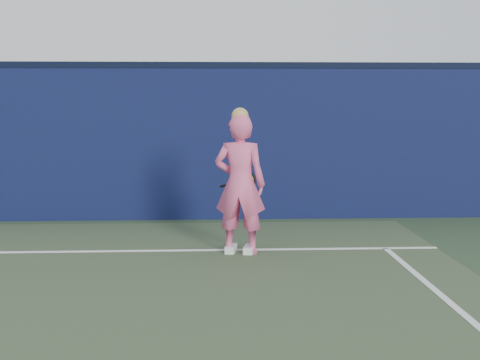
{
  "coord_description": "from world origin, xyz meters",
  "views": [
    {
      "loc": [
        2.42,
        -4.69,
        2.02
      ],
      "look_at": [
        2.84,
        3.86,
        0.96
      ],
      "focal_mm": 50.0,
      "sensor_mm": 36.0,
      "label": 1
    }
  ],
  "objects": [
    {
      "name": "player",
      "position": [
        2.84,
        3.86,
        0.91
      ],
      "size": [
        0.74,
        0.56,
        1.9
      ],
      "rotation": [
        0.0,
        0.0,
        2.93
      ],
      "color": "#EE5C8E",
      "rests_on": "ground"
    },
    {
      "name": "wall_cap",
      "position": [
        0.0,
        6.5,
        2.55
      ],
      "size": [
        24.0,
        0.42,
        0.1
      ],
      "primitive_type": "cube",
      "color": "black",
      "rests_on": "backstop_wall"
    },
    {
      "name": "racket",
      "position": [
        2.9,
        4.26,
        0.9
      ],
      "size": [
        0.49,
        0.26,
        0.28
      ],
      "rotation": [
        0.0,
        0.0,
        -0.54
      ],
      "color": "black",
      "rests_on": "ground"
    },
    {
      "name": "backstop_wall",
      "position": [
        0.0,
        6.5,
        1.25
      ],
      "size": [
        24.0,
        0.4,
        2.5
      ],
      "primitive_type": "cube",
      "color": "#0C1835",
      "rests_on": "ground"
    }
  ]
}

